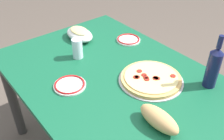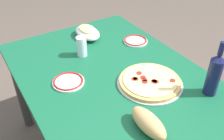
% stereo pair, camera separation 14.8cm
% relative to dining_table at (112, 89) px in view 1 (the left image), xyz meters
% --- Properties ---
extents(dining_table, '(1.40, 0.99, 0.76)m').
position_rel_dining_table_xyz_m(dining_table, '(0.00, 0.00, 0.00)').
color(dining_table, '#145938').
rests_on(dining_table, ground).
extents(pepperoni_pizza, '(0.36, 0.36, 0.03)m').
position_rel_dining_table_xyz_m(pepperoni_pizza, '(-0.19, -0.13, 0.13)').
color(pepperoni_pizza, '#B7B7BC').
rests_on(pepperoni_pizza, dining_table).
extents(baked_pasta_dish, '(0.24, 0.15, 0.08)m').
position_rel_dining_table_xyz_m(baked_pasta_dish, '(0.48, -0.09, 0.15)').
color(baked_pasta_dish, white).
rests_on(baked_pasta_dish, dining_table).
extents(wine_bottle, '(0.07, 0.07, 0.31)m').
position_rel_dining_table_xyz_m(wine_bottle, '(-0.41, -0.35, 0.23)').
color(wine_bottle, '#141942').
rests_on(wine_bottle, dining_table).
extents(water_glass, '(0.07, 0.07, 0.13)m').
position_rel_dining_table_xyz_m(water_glass, '(0.28, 0.05, 0.18)').
color(water_glass, silver).
rests_on(water_glass, dining_table).
extents(side_plate_near, '(0.17, 0.17, 0.02)m').
position_rel_dining_table_xyz_m(side_plate_near, '(0.24, -0.34, 0.12)').
color(side_plate_near, white).
rests_on(side_plate_near, dining_table).
extents(side_plate_far, '(0.18, 0.18, 0.02)m').
position_rel_dining_table_xyz_m(side_plate_far, '(0.06, 0.25, 0.12)').
color(side_plate_far, white).
rests_on(side_plate_far, dining_table).
extents(bread_loaf, '(0.22, 0.09, 0.08)m').
position_rel_dining_table_xyz_m(bread_loaf, '(-0.44, 0.08, 0.15)').
color(bread_loaf, tan).
rests_on(bread_loaf, dining_table).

